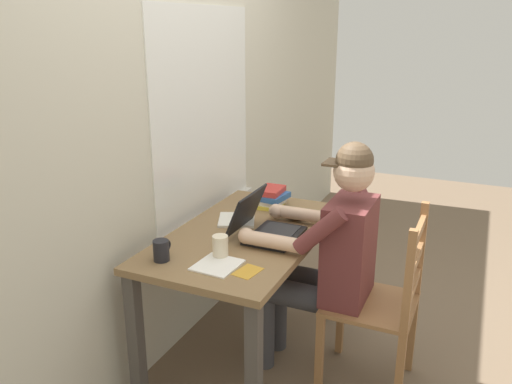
{
  "coord_description": "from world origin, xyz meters",
  "views": [
    {
      "loc": [
        -2.24,
        -1.07,
        1.75
      ],
      "look_at": [
        0.01,
        -0.05,
        0.95
      ],
      "focal_mm": 36.52,
      "sensor_mm": 36.0,
      "label": 1
    }
  ],
  "objects": [
    {
      "name": "ground_plane",
      "position": [
        0.0,
        0.0,
        0.0
      ],
      "size": [
        8.0,
        8.0,
        0.0
      ],
      "primitive_type": "plane",
      "color": "brown"
    },
    {
      "name": "back_wall",
      "position": [
        0.01,
        0.43,
        1.3
      ],
      "size": [
        6.0,
        0.08,
        2.6
      ],
      "color": "beige",
      "rests_on": "ground"
    },
    {
      "name": "desk",
      "position": [
        0.0,
        0.0,
        0.62
      ],
      "size": [
        1.24,
        0.7,
        0.73
      ],
      "color": "olive",
      "rests_on": "ground"
    },
    {
      "name": "seated_person",
      "position": [
        0.04,
        -0.43,
        0.68
      ],
      "size": [
        0.5,
        0.6,
        1.24
      ],
      "color": "brown",
      "rests_on": "ground"
    },
    {
      "name": "wooden_chair",
      "position": [
        0.04,
        -0.71,
        0.46
      ],
      "size": [
        0.42,
        0.42,
        0.94
      ],
      "color": "olive",
      "rests_on": "ground"
    },
    {
      "name": "laptop",
      "position": [
        0.0,
        -0.1,
        0.78
      ],
      "size": [
        0.33,
        0.32,
        0.22
      ],
      "color": "black",
      "rests_on": "desk"
    },
    {
      "name": "computer_mouse",
      "position": [
        0.28,
        -0.17,
        0.74
      ],
      "size": [
        0.06,
        0.1,
        0.03
      ],
      "primitive_type": "ellipsoid",
      "color": "black",
      "rests_on": "desk"
    },
    {
      "name": "coffee_mug_white",
      "position": [
        -0.32,
        -0.02,
        0.78
      ],
      "size": [
        0.11,
        0.07,
        0.1
      ],
      "color": "beige",
      "rests_on": "desk"
    },
    {
      "name": "coffee_mug_dark",
      "position": [
        -0.46,
        0.2,
        0.78
      ],
      "size": [
        0.11,
        0.07,
        0.1
      ],
      "color": "black",
      "rests_on": "desk"
    },
    {
      "name": "book_stack_main",
      "position": [
        0.41,
        0.03,
        0.78
      ],
      "size": [
        0.2,
        0.17,
        0.11
      ],
      "color": "gold",
      "rests_on": "desk"
    },
    {
      "name": "paper_pile_near_laptop",
      "position": [
        0.12,
        0.11,
        0.73
      ],
      "size": [
        0.27,
        0.26,
        0.01
      ],
      "primitive_type": "cube",
      "rotation": [
        0.0,
        0.0,
        0.41
      ],
      "color": "silver",
      "rests_on": "desk"
    },
    {
      "name": "paper_pile_back_corner",
      "position": [
        -0.41,
        -0.05,
        0.73
      ],
      "size": [
        0.21,
        0.19,
        0.01
      ],
      "primitive_type": "cube",
      "rotation": [
        0.0,
        0.0,
        -0.05
      ],
      "color": "white",
      "rests_on": "desk"
    },
    {
      "name": "landscape_photo_print",
      "position": [
        -0.41,
        -0.2,
        0.73
      ],
      "size": [
        0.14,
        0.11,
        0.0
      ],
      "primitive_type": "cube",
      "rotation": [
        0.0,
        0.0,
        -0.16
      ],
      "color": "gold",
      "rests_on": "desk"
    }
  ]
}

